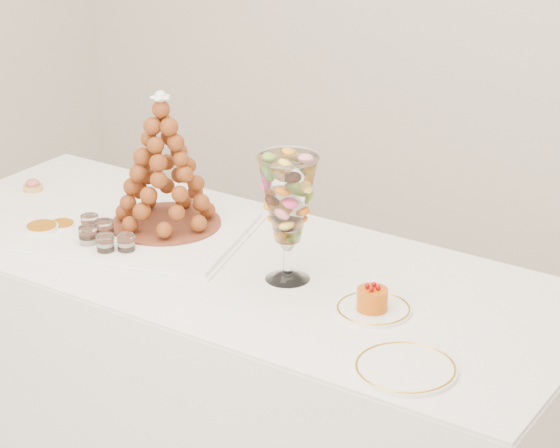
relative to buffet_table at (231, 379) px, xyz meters
The scene contains 15 objects.
buffet_table is the anchor object (origin of this frame).
lace_tray 0.53m from the buffet_table, behind, with size 0.62×0.47×0.02m, color white.
macaron_vase 0.66m from the buffet_table, ahead, with size 0.16×0.16×0.36m.
cake_plate 0.64m from the buffet_table, ahead, with size 0.20×0.20×0.01m, color white.
spare_plate 0.86m from the buffet_table, 20.30° to the right, with size 0.25×0.25×0.01m, color white.
pink_tart 0.96m from the buffet_table, behind, with size 0.06×0.06×0.04m.
verrine_a 0.62m from the buffet_table, 166.12° to the right, with size 0.05×0.05×0.07m, color white.
verrine_b 0.58m from the buffet_table, 160.96° to the right, with size 0.06×0.06×0.08m, color white.
verrine_c 0.52m from the buffet_table, 149.79° to the right, with size 0.05×0.05×0.07m, color white.
verrine_d 0.60m from the buffet_table, 155.14° to the right, with size 0.05×0.05×0.07m, color white.
verrine_e 0.56m from the buffet_table, 148.49° to the right, with size 0.05×0.05×0.07m, color white.
ramekin_back 0.69m from the buffet_table, 167.60° to the right, with size 0.08×0.08×0.03m, color white.
ramekin_front 0.72m from the buffet_table, 162.71° to the right, with size 0.10×0.10×0.03m, color white.
croquembouche 0.68m from the buffet_table, 167.67° to the left, with size 0.34×0.34×0.42m.
mousse_cake 0.67m from the buffet_table, ahead, with size 0.08×0.08×0.07m.
Camera 1 is at (1.61, -2.02, 2.11)m, focal length 70.00 mm.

